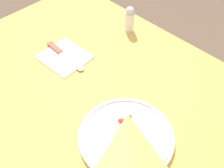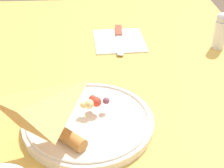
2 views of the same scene
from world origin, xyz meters
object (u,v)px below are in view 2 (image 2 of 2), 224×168
Objects in this scene: butter_knife at (119,38)px; salt_shaker at (220,30)px; napkin_folded at (119,41)px; plate_pizza at (88,120)px; dining_table at (104,111)px.

butter_knife is 0.28m from salt_shaker.
napkin_folded is 0.01m from butter_knife.
napkin_folded is 0.85× the size of butter_knife.
napkin_folded is 1.59× the size of salt_shaker.
napkin_folded is at bearing 0.00° from butter_knife.
napkin_folded is 0.28m from salt_shaker.
butter_knife is (-0.01, 0.00, 0.00)m from napkin_folded.
plate_pizza is 0.39m from butter_knife.
plate_pizza is at bearing -13.16° from napkin_folded.
plate_pizza reaches higher than napkin_folded.
salt_shaker is (0.06, 0.27, 0.04)m from butter_knife.
dining_table is 6.88× the size of napkin_folded.
plate_pizza is at bearing -11.81° from dining_table.
plate_pizza is (0.17, -0.04, 0.11)m from dining_table.
butter_knife reaches higher than dining_table.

